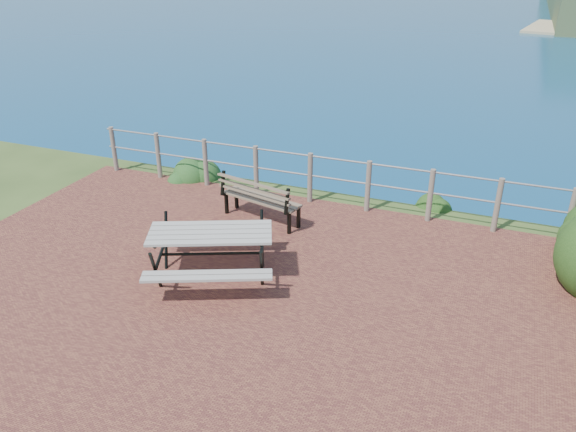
% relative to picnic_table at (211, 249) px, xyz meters
% --- Properties ---
extents(ground, '(10.00, 7.00, 0.12)m').
position_rel_picnic_table_xyz_m(ground, '(0.45, -0.20, -0.49)').
color(ground, brown).
rests_on(ground, ground).
extents(safety_railing, '(9.40, 0.10, 1.00)m').
position_rel_picnic_table_xyz_m(safety_railing, '(0.45, 3.15, 0.08)').
color(safety_railing, '#6B5B4C').
rests_on(safety_railing, ground).
extents(picnic_table, '(1.96, 1.46, 0.76)m').
position_rel_picnic_table_xyz_m(picnic_table, '(0.00, 0.00, 0.00)').
color(picnic_table, '#9C988C').
rests_on(picnic_table, ground).
extents(park_bench, '(1.60, 0.74, 0.87)m').
position_rel_picnic_table_xyz_m(park_bench, '(-0.09, 2.04, 0.09)').
color(park_bench, brown).
rests_on(park_bench, ground).
extents(shrub_right_edge, '(1.22, 1.22, 1.74)m').
position_rel_picnic_table_xyz_m(shrub_right_edge, '(5.22, 2.90, -0.49)').
color(shrub_right_edge, '#183A11').
rests_on(shrub_right_edge, ground).
extents(shrub_lip_west, '(0.85, 0.85, 0.62)m').
position_rel_picnic_table_xyz_m(shrub_lip_west, '(-2.31, 3.42, -0.49)').
color(shrub_lip_west, '#21471A').
rests_on(shrub_lip_west, ground).
extents(shrub_lip_east, '(0.67, 0.67, 0.37)m').
position_rel_picnic_table_xyz_m(shrub_lip_east, '(2.72, 3.89, -0.49)').
color(shrub_lip_east, '#183A11').
rests_on(shrub_lip_east, ground).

